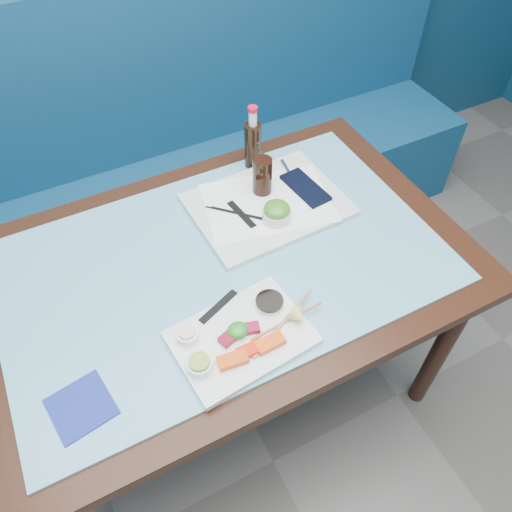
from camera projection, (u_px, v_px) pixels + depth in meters
name	position (u px, v px, depth m)	size (l,w,h in m)	color
booth_bench	(147.00, 187.00, 2.19)	(3.00, 0.56, 1.17)	navy
dining_table	(224.00, 281.00, 1.48)	(1.40, 0.90, 0.75)	black
glass_top	(223.00, 262.00, 1.41)	(1.22, 0.76, 0.01)	#5FA6BE
sashimi_plate	(242.00, 337.00, 1.24)	(0.33, 0.24, 0.02)	white
salmon_left	(233.00, 360.00, 1.18)	(0.07, 0.04, 0.02)	#E34709
salmon_mid	(251.00, 350.00, 1.20)	(0.07, 0.03, 0.02)	red
salmon_right	(270.00, 343.00, 1.21)	(0.07, 0.04, 0.02)	#F04B09
tuna_left	(230.00, 337.00, 1.22)	(0.05, 0.03, 0.02)	maroon
tuna_right	(250.00, 328.00, 1.23)	(0.05, 0.03, 0.02)	maroon
seaweed_garnish	(238.00, 330.00, 1.22)	(0.05, 0.05, 0.03)	#21871F
ramekin_wasabi	(200.00, 365.00, 1.16)	(0.06, 0.06, 0.03)	white
wasabi_fill	(199.00, 362.00, 1.15)	(0.05, 0.05, 0.01)	#8BB139
ramekin_ginger	(187.00, 335.00, 1.22)	(0.06, 0.06, 0.02)	white
ginger_fill	(187.00, 332.00, 1.21)	(0.04, 0.04, 0.01)	beige
soy_dish	(269.00, 303.00, 1.29)	(0.07, 0.07, 0.01)	silver
soy_fill	(270.00, 301.00, 1.28)	(0.07, 0.07, 0.01)	black
lemon_wedge	(299.00, 317.00, 1.24)	(0.05, 0.05, 0.04)	#ECD970
chopstick_sleeve	(218.00, 306.00, 1.29)	(0.13, 0.02, 0.00)	black
wooden_chopstick_a	(283.00, 322.00, 1.25)	(0.01, 0.01, 0.25)	tan
wooden_chopstick_b	(287.00, 321.00, 1.25)	(0.01, 0.01, 0.21)	#A06D4B
serving_tray	(268.00, 205.00, 1.55)	(0.46, 0.34, 0.02)	silver
paper_placemat	(268.00, 203.00, 1.54)	(0.38, 0.27, 0.00)	white
seaweed_bowl	(277.00, 215.00, 1.48)	(0.09, 0.09, 0.03)	silver
seaweed_salad	(277.00, 209.00, 1.46)	(0.08, 0.08, 0.04)	#397A1C
cola_glass	(262.00, 176.00, 1.53)	(0.06, 0.06, 0.12)	black
navy_pouch	(305.00, 188.00, 1.58)	(0.08, 0.18, 0.01)	black
fork	(287.00, 170.00, 1.63)	(0.01, 0.01, 0.10)	silver
black_chopstick_a	(240.00, 215.00, 1.50)	(0.01, 0.01, 0.22)	black
black_chopstick_b	(243.00, 214.00, 1.51)	(0.01, 0.01, 0.20)	black
tray_sleeve	(241.00, 214.00, 1.50)	(0.02, 0.13, 0.00)	black
cola_bottle_body	(253.00, 146.00, 1.63)	(0.06, 0.06, 0.16)	black
cola_bottle_neck	(253.00, 118.00, 1.55)	(0.03, 0.03, 0.05)	white
cola_bottle_cap	(253.00, 109.00, 1.52)	(0.03, 0.03, 0.01)	red
blue_napkin	(81.00, 407.00, 1.13)	(0.13, 0.13, 0.01)	navy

